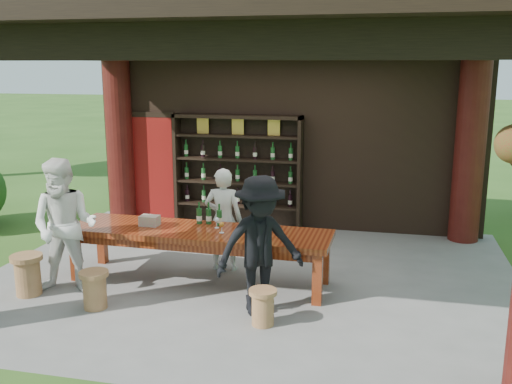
% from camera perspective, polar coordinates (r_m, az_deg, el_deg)
% --- Properties ---
extents(ground, '(90.00, 90.00, 0.00)m').
position_cam_1_polar(ground, '(8.13, -0.63, -8.54)').
color(ground, '#2D5119').
rests_on(ground, ground).
extents(pavilion, '(7.50, 6.00, 3.60)m').
position_cam_1_polar(pavilion, '(8.04, -0.05, 6.88)').
color(pavilion, slate).
rests_on(pavilion, ground).
extents(wine_shelf, '(2.35, 0.36, 2.06)m').
position_cam_1_polar(wine_shelf, '(10.33, -1.86, 2.04)').
color(wine_shelf, black).
rests_on(wine_shelf, ground).
extents(tasting_table, '(3.63, 1.02, 0.75)m').
position_cam_1_polar(tasting_table, '(7.82, -5.73, -4.55)').
color(tasting_table, '#5A1D0C').
rests_on(tasting_table, ground).
extents(stool_near_left, '(0.36, 0.36, 0.47)m').
position_cam_1_polar(stool_near_left, '(7.36, -15.84, -9.29)').
color(stool_near_left, olive).
rests_on(stool_near_left, ground).
extents(stool_near_right, '(0.33, 0.33, 0.43)m').
position_cam_1_polar(stool_near_right, '(6.67, 0.69, -11.35)').
color(stool_near_right, olive).
rests_on(stool_near_right, ground).
extents(stool_far_left, '(0.41, 0.41, 0.54)m').
position_cam_1_polar(stool_far_left, '(8.03, -21.87, -7.60)').
color(stool_far_left, olive).
rests_on(stool_far_left, ground).
extents(host, '(0.58, 0.40, 1.51)m').
position_cam_1_polar(host, '(8.25, -3.27, -2.75)').
color(host, beige).
rests_on(host, ground).
extents(guest_woman, '(0.97, 0.82, 1.78)m').
position_cam_1_polar(guest_woman, '(7.78, -18.58, -3.29)').
color(guest_woman, white).
rests_on(guest_woman, ground).
extents(guest_man, '(1.25, 1.12, 1.68)m').
position_cam_1_polar(guest_man, '(6.77, 0.40, -5.39)').
color(guest_man, black).
rests_on(guest_man, ground).
extents(table_bottles, '(0.38, 0.13, 0.31)m').
position_cam_1_polar(table_bottles, '(7.98, -4.72, -2.17)').
color(table_bottles, '#194C1E').
rests_on(table_bottles, tasting_table).
extents(table_glasses, '(0.81, 0.36, 0.15)m').
position_cam_1_polar(table_glasses, '(7.60, -1.67, -3.51)').
color(table_glasses, silver).
rests_on(table_glasses, tasting_table).
extents(napkin_basket, '(0.26, 0.19, 0.14)m').
position_cam_1_polar(napkin_basket, '(8.05, -10.59, -2.83)').
color(napkin_basket, '#BF6672').
rests_on(napkin_basket, tasting_table).
extents(shrubs, '(14.53, 8.08, 1.36)m').
position_cam_1_polar(shrubs, '(8.44, 19.31, -4.53)').
color(shrubs, '#194C14').
rests_on(shrubs, ground).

